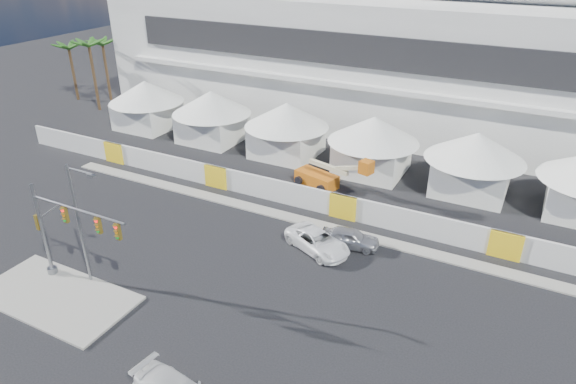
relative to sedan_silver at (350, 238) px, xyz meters
The scene contains 12 objects.
ground 13.49m from the sedan_silver, 126.33° to the right, with size 160.00×160.00×0.00m, color black.
median_island 19.69m from the sedan_silver, 135.27° to the right, with size 10.00×5.00×0.15m, color gray.
far_curb 12.15m from the sedan_silver, ahead, with size 80.00×1.20×0.12m, color gray.
stadium 31.88m from the sedan_silver, 88.64° to the left, with size 80.00×24.80×21.98m.
tent_row 15.32m from the sedan_silver, 119.64° to the left, with size 53.40×8.40×5.40m.
hoarding_fence 4.16m from the sedan_silver, 118.51° to the left, with size 70.00×0.25×2.00m, color silver.
palm_cluster 45.87m from the sedan_silver, 155.77° to the left, with size 10.60×10.60×8.55m.
sedan_silver is the anchor object (origin of this frame).
pickup_curb 2.39m from the sedan_silver, 141.23° to the right, with size 5.15×2.37×1.43m, color white.
traffic_mast 19.12m from the sedan_silver, 139.59° to the right, with size 7.69×0.63×6.50m.
streetlight_median 18.02m from the sedan_silver, 138.39° to the right, with size 2.25×0.23×8.13m.
boom_lift 9.79m from the sedan_silver, 124.65° to the left, with size 7.86×2.71×3.88m.
Camera 1 is at (18.47, -18.90, 20.21)m, focal length 32.00 mm.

